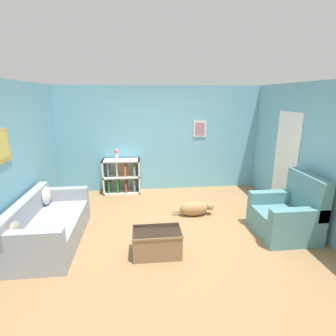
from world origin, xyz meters
The scene contains 10 objects.
ground_plane centered at (0.00, 0.00, 0.00)m, with size 14.00×14.00×0.00m, color #997047.
wall_back centered at (0.00, 2.25, 1.30)m, with size 5.60×0.13×2.60m.
wall_left centered at (-2.55, 0.00, 1.30)m, with size 0.13×5.00×2.60m.
wall_right centered at (2.55, 0.02, 1.29)m, with size 0.16×5.00×2.60m.
couch centered at (-2.04, -0.22, 0.29)m, with size 0.89×1.83×0.77m.
bookshelf centered at (-0.98, 2.02, 0.41)m, with size 0.90×0.36×0.85m.
recliner_chair centered at (2.00, -0.38, 0.37)m, with size 0.92×0.98×1.08m.
coffee_table centered at (-0.29, -0.76, 0.22)m, with size 0.74×0.46×0.41m.
dog centered at (0.56, 0.53, 0.15)m, with size 0.85×0.27×0.30m.
vase centered at (-1.08, 2.00, 1.01)m, with size 0.11×0.11×0.27m.
Camera 1 is at (-0.51, -4.28, 2.35)m, focal length 28.00 mm.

